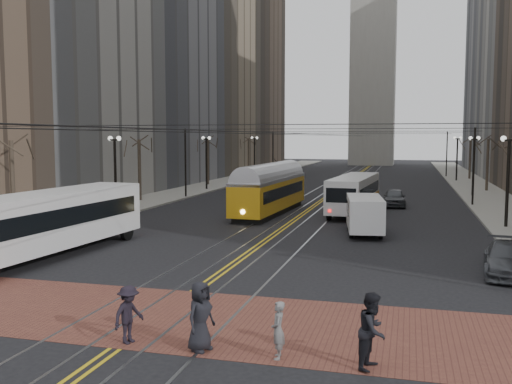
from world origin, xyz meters
The scene contains 22 objects.
ground centered at (0.00, 0.00, 0.00)m, with size 260.00×260.00×0.00m, color black.
sidewalk_left centered at (-15.00, 45.00, 0.07)m, with size 5.00×140.00×0.15m, color gray.
sidewalk_right centered at (15.00, 45.00, 0.07)m, with size 5.00×140.00×0.15m, color gray.
crosswalk_band centered at (0.00, -4.00, 0.01)m, with size 25.00×6.00×0.01m, color brown.
streetcar_rails centered at (0.00, 45.00, 0.00)m, with size 4.80×130.00×0.02m, color gray.
centre_lines centered at (0.00, 45.00, 0.01)m, with size 0.42×130.00×0.01m, color gold.
building_left_mid centered at (-25.50, 46.00, 17.00)m, with size 16.00×20.00×34.00m, color slate.
building_left_midfar centered at (-27.50, 66.00, 26.00)m, with size 20.00×20.00×52.00m, color #827159.
building_left_far centered at (-25.50, 86.00, 20.00)m, with size 16.00×20.00×40.00m, color brown.
lamp_posts centered at (0.00, 28.75, 2.80)m, with size 27.60×57.20×5.60m.
street_trees centered at (0.00, 35.25, 2.80)m, with size 31.68×53.28×5.60m.
trolley_wires centered at (0.00, 34.83, 3.77)m, with size 25.96×120.00×6.60m.
transit_bus centered at (-9.09, 3.10, 1.57)m, with size 2.62×12.58×3.15m, color white.
streetcar centered at (-2.50, 21.37, 1.49)m, with size 2.35×12.65×2.98m, color orange.
rear_bus centered at (3.69, 23.00, 1.42)m, with size 2.36×10.87×2.84m, color silver.
cargo_van centered at (5.19, 13.52, 1.13)m, with size 1.96×5.10×2.25m, color white.
sedan_grey centered at (6.55, 28.32, 0.74)m, with size 1.76×4.36×1.49m, color #464A4E.
sedan_parked centered at (11.80, 4.94, 0.68)m, with size 1.90×4.68×1.36m, color #3E4146.
pedestrian_a centered at (2.31, -6.50, 0.97)m, with size 0.93×0.61×1.91m, color black.
pedestrian_b centered at (4.47, -6.50, 0.77)m, with size 0.55×0.36×1.52m, color slate.
pedestrian_c centered at (6.90, -6.50, 0.98)m, with size 0.94×0.73×1.94m, color black.
pedestrian_d centered at (0.17, -6.50, 0.83)m, with size 1.06×0.61×1.64m, color black.
Camera 1 is at (7.67, -20.62, 5.79)m, focal length 40.00 mm.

